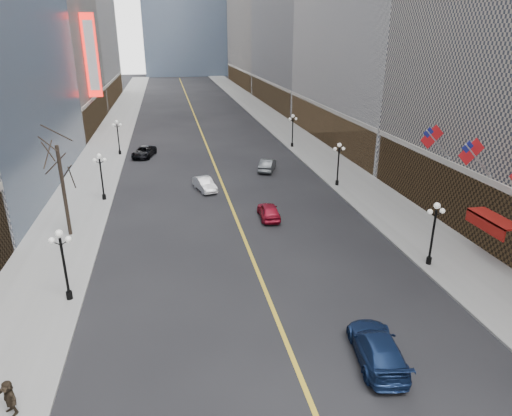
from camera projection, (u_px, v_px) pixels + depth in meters
name	position (u px, v px, depth m)	size (l,w,h in m)	color
sidewalk_east	(299.00, 140.00, 68.71)	(6.00, 230.00, 0.15)	gray
sidewalk_west	(106.00, 149.00, 63.73)	(6.00, 230.00, 0.15)	gray
lane_line	(201.00, 131.00, 75.42)	(0.25, 200.00, 0.02)	gold
streetlamp_east_1	(434.00, 227.00, 30.62)	(1.26, 0.44, 4.52)	black
streetlamp_east_2	(339.00, 160.00, 47.13)	(1.26, 0.44, 4.52)	black
streetlamp_east_3	(293.00, 127.00, 63.64)	(1.26, 0.44, 4.52)	black
streetlamp_west_1	(63.00, 258.00, 26.43)	(1.26, 0.44, 4.52)	black
streetlamp_west_2	(101.00, 172.00, 42.94)	(1.26, 0.44, 4.52)	black
streetlamp_west_3	(118.00, 134.00, 59.45)	(1.26, 0.44, 4.52)	black
flag_4	(473.00, 154.00, 31.51)	(2.87, 0.12, 2.87)	#B2B2B7
flag_5	(434.00, 139.00, 36.10)	(2.87, 0.12, 2.87)	#B2B2B7
awning_c	(491.00, 220.00, 31.32)	(1.40, 4.00, 0.93)	maroon
theatre_marquee	(91.00, 56.00, 68.32)	(2.00, 0.55, 12.00)	red
tree_west_far	(59.00, 160.00, 34.11)	(3.60, 3.60, 7.92)	#2D231C
car_nb_mid	(205.00, 184.00, 46.71)	(1.40, 4.02, 1.33)	silver
car_nb_far	(144.00, 152.00, 59.45)	(2.25, 4.87, 1.35)	black
car_sb_near	(377.00, 348.00, 22.21)	(2.09, 5.14, 1.49)	navy
car_sb_mid	(269.00, 211.00, 39.57)	(1.62, 4.04, 1.38)	maroon
car_sb_far	(267.00, 165.00, 53.40)	(1.50, 4.32, 1.42)	#474B4E
ped_west_far	(9.00, 397.00, 18.90)	(1.48, 0.43, 1.60)	#2F251A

